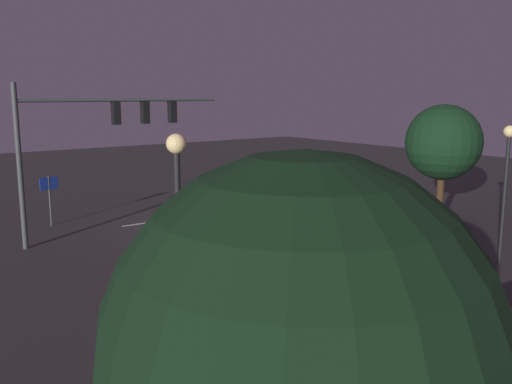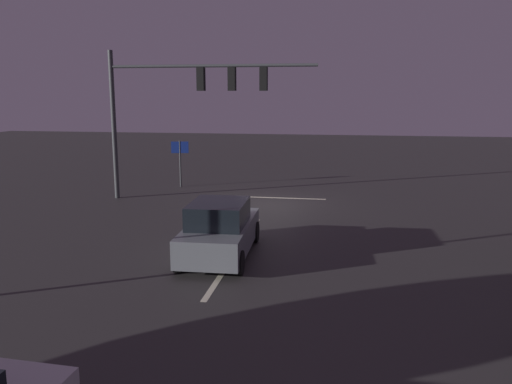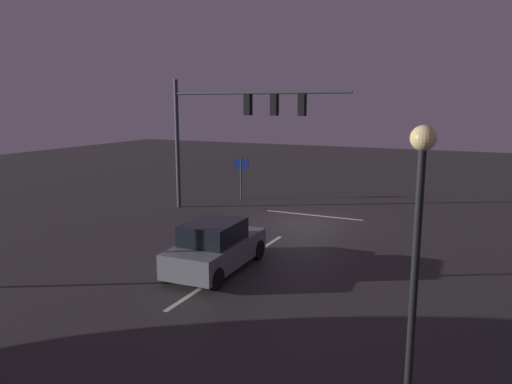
% 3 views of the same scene
% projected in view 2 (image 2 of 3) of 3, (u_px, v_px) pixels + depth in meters
% --- Properties ---
extents(ground_plane, '(80.00, 80.00, 0.00)m').
position_uv_depth(ground_plane, '(268.00, 204.00, 22.87)').
color(ground_plane, '#2D2B2B').
extents(traffic_signal_assembly, '(9.38, 0.47, 6.75)m').
position_uv_depth(traffic_signal_assembly, '(185.00, 94.00, 22.81)').
color(traffic_signal_assembly, '#383A3D').
rests_on(traffic_signal_assembly, ground_plane).
extents(lane_dash_far, '(0.16, 2.20, 0.01)m').
position_uv_depth(lane_dash_far, '(253.00, 226.00, 18.99)').
color(lane_dash_far, beige).
rests_on(lane_dash_far, ground_plane).
extents(lane_dash_mid, '(0.16, 2.20, 0.01)m').
position_uv_depth(lane_dash_mid, '(214.00, 285.00, 13.17)').
color(lane_dash_mid, beige).
rests_on(lane_dash_mid, ground_plane).
extents(stop_bar, '(5.00, 0.16, 0.01)m').
position_uv_depth(stop_bar, '(272.00, 198.00, 24.26)').
color(stop_bar, beige).
rests_on(stop_bar, ground_plane).
extents(car_approaching, '(2.01, 4.41, 1.70)m').
position_uv_depth(car_approaching, '(220.00, 230.00, 15.40)').
color(car_approaching, slate).
rests_on(car_approaching, ground_plane).
extents(route_sign, '(0.89, 0.23, 2.43)m').
position_uv_depth(route_sign, '(180.00, 154.00, 26.87)').
color(route_sign, '#383A3D').
rests_on(route_sign, ground_plane).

